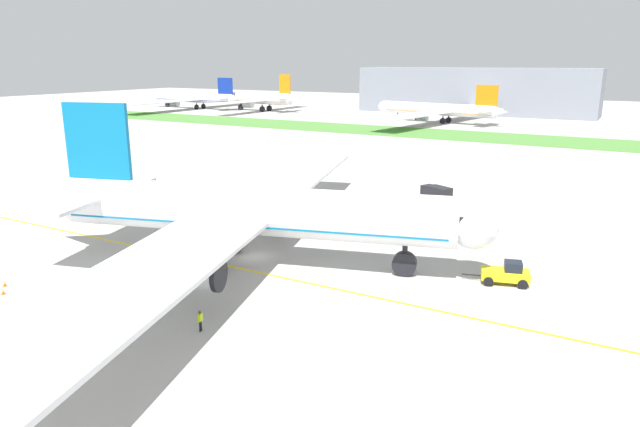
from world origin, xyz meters
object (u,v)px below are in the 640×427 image
object	(u,v)px
ground_crew_marshaller_front	(115,274)
parked_airliner_far_right	(440,110)
pushback_tug	(507,273)
parked_airliner_far_left	(195,98)
parked_airliner_far_centre	(262,99)
traffic_cone_starboard_wing	(5,283)
service_truck_baggage_loader	(436,193)
traffic_cone_near_nose	(3,291)
airliner_foreground	(246,211)
ground_crew_wingwalker_port	(200,319)

from	to	relation	value
ground_crew_marshaller_front	parked_airliner_far_right	distance (m)	159.55
pushback_tug	parked_airliner_far_left	bearing A→B (deg)	138.80
ground_crew_marshaller_front	parked_airliner_far_left	size ratio (longest dim) A/B	0.02
parked_airliner_far_left	parked_airliner_far_centre	xyz separation A→B (m)	(33.61, 3.64, 0.54)
pushback_tug	traffic_cone_starboard_wing	size ratio (longest dim) A/B	10.78
traffic_cone_starboard_wing	service_truck_baggage_loader	bearing A→B (deg)	64.70
parked_airliner_far_centre	traffic_cone_starboard_wing	bearing A→B (deg)	-62.10
service_truck_baggage_loader	parked_airliner_far_left	size ratio (longest dim) A/B	0.06
traffic_cone_starboard_wing	service_truck_baggage_loader	world-z (taller)	service_truck_baggage_loader
pushback_tug	parked_airliner_far_left	xyz separation A→B (m)	(-166.24, 145.55, 3.62)
traffic_cone_near_nose	parked_airliner_far_right	world-z (taller)	parked_airliner_far_right
parked_airliner_far_centre	ground_crew_marshaller_front	bearing A→B (deg)	-59.08
parked_airliner_far_left	airliner_foreground	bearing A→B (deg)	-47.25
traffic_cone_near_nose	traffic_cone_starboard_wing	size ratio (longest dim) A/B	1.00
traffic_cone_near_nose	airliner_foreground	bearing A→B (deg)	51.57
ground_crew_marshaller_front	parked_airliner_far_right	xyz separation A→B (m)	(-19.92, 158.27, 3.39)
airliner_foreground	traffic_cone_starboard_wing	world-z (taller)	airliner_foreground
ground_crew_wingwalker_port	traffic_cone_near_nose	size ratio (longest dim) A/B	3.00
parked_airliner_far_left	parked_airliner_far_right	world-z (taller)	parked_airliner_far_left
ground_crew_wingwalker_port	traffic_cone_starboard_wing	world-z (taller)	ground_crew_wingwalker_port
airliner_foreground	parked_airliner_far_right	distance (m)	149.51
ground_crew_wingwalker_port	ground_crew_marshaller_front	xyz separation A→B (m)	(-13.52, 3.56, 0.01)
pushback_tug	service_truck_baggage_loader	bearing A→B (deg)	119.96
ground_crew_wingwalker_port	service_truck_baggage_loader	distance (m)	50.36
traffic_cone_starboard_wing	parked_airliner_far_centre	size ratio (longest dim) A/B	0.01
traffic_cone_near_nose	parked_airliner_far_centre	world-z (taller)	parked_airliner_far_centre
ground_crew_wingwalker_port	parked_airliner_far_right	distance (m)	165.28
service_truck_baggage_loader	parked_airliner_far_left	world-z (taller)	parked_airliner_far_left
pushback_tug	ground_crew_wingwalker_port	distance (m)	28.88
parked_airliner_far_right	ground_crew_marshaller_front	bearing A→B (deg)	-82.83
parked_airliner_far_left	ground_crew_marshaller_front	bearing A→B (deg)	-50.74
pushback_tug	service_truck_baggage_loader	world-z (taller)	service_truck_baggage_loader
pushback_tug	parked_airliner_far_right	distance (m)	149.29
ground_crew_wingwalker_port	parked_airliner_far_centre	world-z (taller)	parked_airliner_far_centre
airliner_foreground	pushback_tug	bearing A→B (deg)	16.01
ground_crew_wingwalker_port	parked_airliner_far_centre	xyz separation A→B (m)	(-113.91, 171.18, 4.13)
pushback_tug	airliner_foreground	bearing A→B (deg)	-163.99
pushback_tug	traffic_cone_near_nose	xyz separation A→B (m)	(-39.29, -25.13, -0.74)
pushback_tug	service_truck_baggage_loader	xyz separation A→B (m)	(-16.33, 28.32, 0.36)
traffic_cone_near_nose	parked_airliner_far_right	xyz separation A→B (m)	(-12.86, 164.97, 4.17)
pushback_tug	traffic_cone_starboard_wing	xyz separation A→B (m)	(-41.00, -23.89, -0.74)
service_truck_baggage_loader	parked_airliner_far_centre	distance (m)	167.78
ground_crew_wingwalker_port	traffic_cone_starboard_wing	distance (m)	22.38
parked_airliner_far_right	parked_airliner_far_centre	bearing A→B (deg)	173.37
ground_crew_marshaller_front	parked_airliner_far_right	bearing A→B (deg)	97.17
ground_crew_wingwalker_port	ground_crew_marshaller_front	world-z (taller)	ground_crew_marshaller_front
pushback_tug	parked_airliner_far_right	xyz separation A→B (m)	(-52.15, 139.84, 3.43)
parked_airliner_far_right	service_truck_baggage_loader	bearing A→B (deg)	-72.19
traffic_cone_near_nose	parked_airliner_far_right	bearing A→B (deg)	94.46
pushback_tug	parked_airliner_far_centre	world-z (taller)	parked_airliner_far_centre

